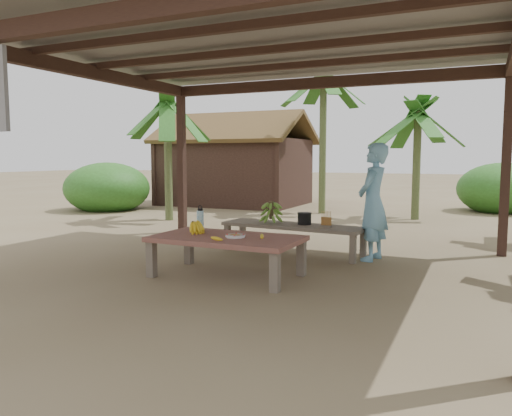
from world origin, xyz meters
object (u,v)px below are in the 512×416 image
at_px(plate, 235,236).
at_px(cooking_pot, 305,219).
at_px(water_flask, 200,220).
at_px(bench, 293,228).
at_px(ripe_banana_bunch, 193,227).
at_px(woman, 373,202).
at_px(work_table, 227,242).

relative_size(plate, cooking_pot, 1.18).
bearing_deg(water_flask, bench, 62.11).
distance_m(ripe_banana_bunch, woman, 2.57).
relative_size(work_table, woman, 1.09).
bearing_deg(ripe_banana_bunch, plate, -7.25).
bearing_deg(bench, cooking_pot, 26.14).
xyz_separation_m(ripe_banana_bunch, cooking_pot, (0.90, 1.72, -0.05)).
xyz_separation_m(cooking_pot, woman, (1.03, -0.04, 0.30)).
xyz_separation_m(plate, water_flask, (-0.67, 0.30, 0.13)).
bearing_deg(water_flask, woman, 36.76).
distance_m(plate, water_flask, 0.74).
distance_m(ripe_banana_bunch, plate, 0.65).
bearing_deg(woman, water_flask, -45.10).
bearing_deg(plate, ripe_banana_bunch, 172.75).
xyz_separation_m(work_table, cooking_pot, (0.40, 1.76, 0.10)).
relative_size(bench, water_flask, 6.59).
height_order(water_flask, woman, woman).
height_order(bench, plate, plate).
bearing_deg(cooking_pot, bench, -159.29).
bearing_deg(plate, water_flask, 155.85).
height_order(cooking_pot, woman, woman).
relative_size(work_table, bench, 0.81).
xyz_separation_m(ripe_banana_bunch, plate, (0.64, -0.08, -0.07)).
bearing_deg(ripe_banana_bunch, water_flask, 96.76).
height_order(plate, water_flask, water_flask).
height_order(bench, ripe_banana_bunch, ripe_banana_bunch).
xyz_separation_m(work_table, bench, (0.23, 1.70, -0.04)).
bearing_deg(work_table, cooking_pot, 77.87).
xyz_separation_m(plate, cooking_pot, (0.26, 1.80, 0.02)).
bearing_deg(bench, ripe_banana_bunch, -108.52).
height_order(ripe_banana_bunch, woman, woman).
bearing_deg(ripe_banana_bunch, woman, 41.01).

